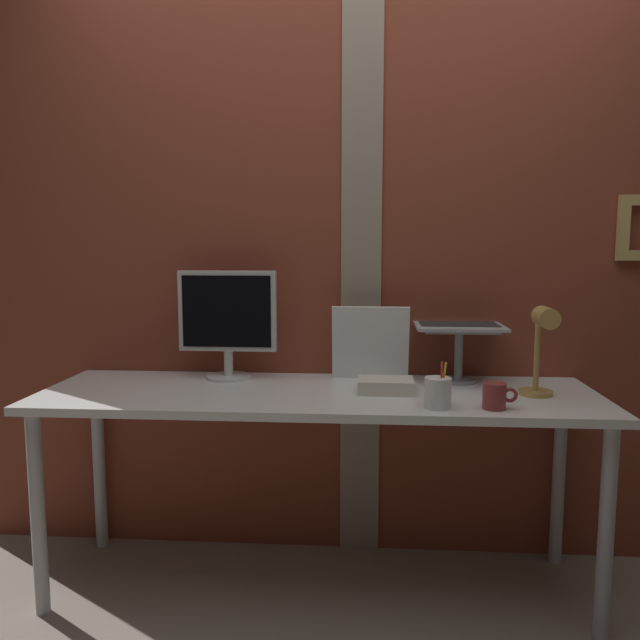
{
  "coord_description": "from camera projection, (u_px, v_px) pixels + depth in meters",
  "views": [
    {
      "loc": [
        0.05,
        -2.21,
        1.29
      ],
      "look_at": [
        -0.12,
        0.1,
        1.01
      ],
      "focal_mm": 34.73,
      "sensor_mm": 36.0,
      "label": 1
    }
  ],
  "objects": [
    {
      "name": "ground_plane",
      "position": [
        350.0,
        587.0,
        2.35
      ],
      "size": [
        6.0,
        6.0,
        0.0
      ],
      "primitive_type": "plane",
      "color": "gray"
    },
    {
      "name": "brick_wall_back",
      "position": [
        355.0,
        247.0,
        2.56
      ],
      "size": [
        3.37,
        0.16,
        2.57
      ],
      "color": "brown",
      "rests_on": "ground_plane"
    },
    {
      "name": "desk",
      "position": [
        318.0,
        411.0,
        2.28
      ],
      "size": [
        2.03,
        0.62,
        0.76
      ],
      "color": "white",
      "rests_on": "ground_plane"
    },
    {
      "name": "monitor",
      "position": [
        228.0,
        317.0,
        2.45
      ],
      "size": [
        0.39,
        0.18,
        0.43
      ],
      "color": "silver",
      "rests_on": "desk"
    },
    {
      "name": "laptop_stand",
      "position": [
        459.0,
        346.0,
        2.4
      ],
      "size": [
        0.28,
        0.22,
        0.21
      ],
      "color": "gray",
      "rests_on": "desk"
    },
    {
      "name": "laptop",
      "position": [
        457.0,
        311.0,
        2.45
      ],
      "size": [
        0.34,
        0.3,
        0.23
      ],
      "color": "#ADB2B7",
      "rests_on": "laptop_stand"
    },
    {
      "name": "whiteboard_panel",
      "position": [
        370.0,
        343.0,
        2.45
      ],
      "size": [
        0.3,
        0.06,
        0.29
      ],
      "primitive_type": "cube",
      "rotation": [
        0.16,
        0.0,
        0.0
      ],
      "color": "white",
      "rests_on": "desk"
    },
    {
      "name": "desk_lamp",
      "position": [
        542.0,
        342.0,
        2.13
      ],
      "size": [
        0.12,
        0.2,
        0.32
      ],
      "color": "tan",
      "rests_on": "desk"
    },
    {
      "name": "pen_cup",
      "position": [
        438.0,
        393.0,
        2.03
      ],
      "size": [
        0.09,
        0.09,
        0.16
      ],
      "color": "white",
      "rests_on": "desk"
    },
    {
      "name": "coffee_mug",
      "position": [
        495.0,
        396.0,
        2.01
      ],
      "size": [
        0.11,
        0.08,
        0.09
      ],
      "color": "maroon",
      "rests_on": "desk"
    },
    {
      "name": "paper_clutter_stack",
      "position": [
        386.0,
        385.0,
        2.25
      ],
      "size": [
        0.2,
        0.14,
        0.05
      ],
      "primitive_type": "cube",
      "rotation": [
        0.0,
        0.0,
        -0.01
      ],
      "color": "silver",
      "rests_on": "desk"
    }
  ]
}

